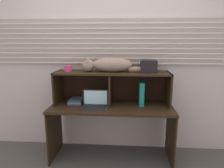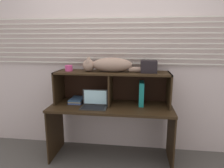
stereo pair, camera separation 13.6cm
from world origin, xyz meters
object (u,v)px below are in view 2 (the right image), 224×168
laptop (94,104)px  binder_upright (141,93)px  small_basket (69,68)px  book_stack (77,100)px  cat (109,65)px  storage_box (149,67)px

laptop → binder_upright: bearing=17.4°
laptop → small_basket: (-0.37, 0.18, 0.41)m
binder_upright → book_stack: (-0.84, 0.00, -0.12)m
cat → binder_upright: bearing=0.0°
book_stack → storage_box: bearing=-0.0°
cat → laptop: (-0.16, -0.18, -0.46)m
cat → laptop: 0.51m
book_stack → small_basket: size_ratio=2.85×
binder_upright → book_stack: 0.85m
laptop → book_stack: (-0.27, 0.18, -0.02)m
cat → small_basket: cat is taller
book_stack → small_basket: 0.44m
laptop → storage_box: (0.65, 0.18, 0.44)m
cat → laptop: bearing=-131.6°
laptop → book_stack: 0.33m
small_basket → storage_box: storage_box is taller
binder_upright → small_basket: small_basket is taller
storage_box → small_basket: bearing=180.0°
book_stack → small_basket: bearing=-179.9°
binder_upright → book_stack: bearing=180.0°
laptop → binder_upright: binder_upright is taller
book_stack → cat: bearing=-0.0°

